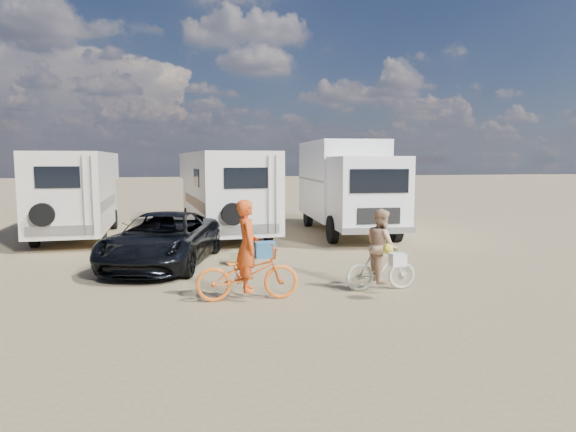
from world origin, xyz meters
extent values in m
plane|color=#98825B|center=(0.00, 0.00, 0.00)|extent=(140.00, 140.00, 0.00)
imported|color=black|center=(-2.35, 2.06, 0.66)|extent=(3.47, 5.19, 1.32)
imported|color=orange|center=(-0.76, -1.62, 0.51)|extent=(1.97, 0.75, 1.02)
imported|color=#B6BB9E|center=(2.01, -1.51, 0.44)|extent=(1.49, 0.49, 0.89)
imported|color=#D94A17|center=(-0.76, -1.62, 0.87)|extent=(0.44, 0.65, 1.74)
imported|color=tan|center=(2.01, -1.51, 0.75)|extent=(0.60, 0.75, 1.50)
imported|color=#282B28|center=(4.57, 5.84, 0.48)|extent=(1.92, 1.46, 0.97)
cube|color=#2B618C|center=(0.35, 2.48, 0.22)|extent=(0.55, 0.40, 0.43)
cube|color=olive|center=(-0.48, 1.71, 0.17)|extent=(0.52, 0.52, 0.35)
camera|label=1|loc=(-2.15, -11.02, 2.66)|focal=31.80mm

